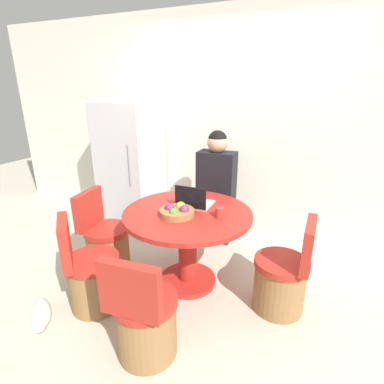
% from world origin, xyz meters
% --- Properties ---
extents(ground_plane, '(12.00, 12.00, 0.00)m').
position_xyz_m(ground_plane, '(0.00, 0.00, 0.00)').
color(ground_plane, beige).
extents(wall_back, '(7.00, 0.06, 2.60)m').
position_xyz_m(wall_back, '(0.00, 1.43, 1.30)').
color(wall_back, silver).
rests_on(wall_back, ground_plane).
extents(refrigerator, '(0.70, 0.64, 1.64)m').
position_xyz_m(refrigerator, '(-1.29, 1.07, 0.82)').
color(refrigerator, silver).
rests_on(refrigerator, ground_plane).
extents(dining_table, '(1.13, 1.13, 0.73)m').
position_xyz_m(dining_table, '(-0.08, 0.16, 0.52)').
color(dining_table, '#B2261E').
rests_on(dining_table, ground_plane).
extents(chair_right_side, '(0.44, 0.44, 0.82)m').
position_xyz_m(chair_right_side, '(0.77, 0.14, 0.28)').
color(chair_right_side, olive).
rests_on(chair_right_side, ground_plane).
extents(chair_near_left_corner, '(0.51, 0.51, 0.82)m').
position_xyz_m(chair_near_left_corner, '(-0.68, -0.45, 0.28)').
color(chair_near_left_corner, olive).
rests_on(chair_near_left_corner, ground_plane).
extents(chair_left_side, '(0.45, 0.44, 0.82)m').
position_xyz_m(chair_left_side, '(-0.93, 0.05, 0.28)').
color(chair_left_side, olive).
rests_on(chair_left_side, ground_plane).
extents(chair_near_camera, '(0.44, 0.44, 0.82)m').
position_xyz_m(chair_near_camera, '(-0.02, -0.69, 0.28)').
color(chair_near_camera, olive).
rests_on(chair_near_camera, ground_plane).
extents(person_seated, '(0.40, 0.37, 1.34)m').
position_xyz_m(person_seated, '(-0.07, 0.95, 0.74)').
color(person_seated, '#2D2D38').
rests_on(person_seated, ground_plane).
extents(laptop, '(0.30, 0.26, 0.21)m').
position_xyz_m(laptop, '(-0.08, 0.30, 0.77)').
color(laptop, '#B7B7BC').
rests_on(laptop, dining_table).
extents(fruit_bowl, '(0.30, 0.30, 0.10)m').
position_xyz_m(fruit_bowl, '(-0.13, 0.05, 0.77)').
color(fruit_bowl, olive).
rests_on(fruit_bowl, dining_table).
extents(coffee_cup, '(0.08, 0.08, 0.09)m').
position_xyz_m(coffee_cup, '(0.22, 0.15, 0.77)').
color(coffee_cup, '#B2332D').
rests_on(coffee_cup, dining_table).
extents(cat, '(0.33, 0.33, 0.16)m').
position_xyz_m(cat, '(-0.92, -0.78, 0.08)').
color(cat, white).
rests_on(cat, ground_plane).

